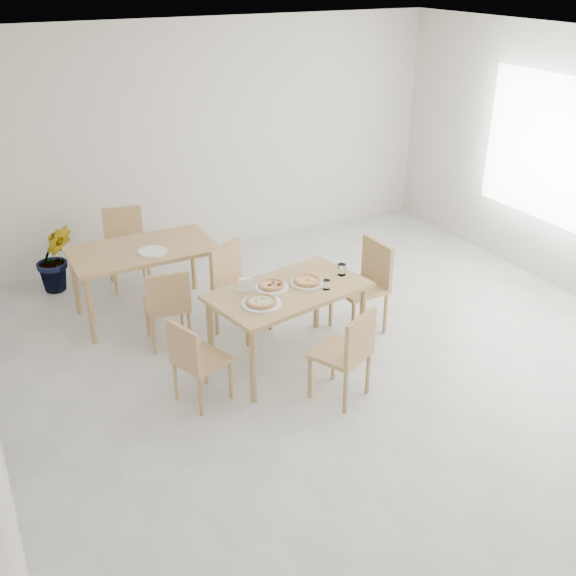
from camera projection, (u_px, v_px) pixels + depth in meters
name	position (u px, v px, depth m)	size (l,w,h in m)	color
main_table	(288.00, 298.00, 6.03)	(1.53, 1.05, 0.75)	tan
chair_south	(348.00, 350.00, 5.56)	(0.55, 0.55, 0.84)	tan
chair_north	(236.00, 283.00, 6.61)	(0.61, 0.61, 0.90)	tan
chair_west	(194.00, 357.00, 5.53)	(0.49, 0.49, 0.78)	tan
chair_east	(366.00, 280.00, 6.65)	(0.48, 0.48, 0.92)	tan
plate_margherita	(307.00, 283.00, 6.08)	(0.31, 0.31, 0.02)	white
plate_mushroom	(261.00, 304.00, 5.72)	(0.34, 0.34, 0.02)	white
plate_pepperoni	(272.00, 287.00, 6.00)	(0.30, 0.30, 0.02)	white
pizza_margherita	(307.00, 281.00, 6.07)	(0.32, 0.32, 0.03)	#DFB569
pizza_mushroom	(261.00, 301.00, 5.71)	(0.33, 0.33, 0.03)	#DFB569
pizza_pepperoni	(272.00, 285.00, 5.99)	(0.31, 0.31, 0.03)	#DFB569
tumbler_a	(342.00, 270.00, 6.23)	(0.08, 0.08, 0.11)	white
tumbler_b	(326.00, 285.00, 5.97)	(0.07, 0.07, 0.09)	white
napkin_holder	(246.00, 285.00, 5.91)	(0.13, 0.08, 0.13)	silver
fork_a	(298.00, 270.00, 6.35)	(0.01, 0.18, 0.01)	silver
fork_b	(236.00, 290.00, 5.96)	(0.02, 0.20, 0.01)	silver
second_table	(143.00, 256.00, 6.86)	(1.45, 0.84, 0.75)	tan
chair_back_s	(168.00, 303.00, 6.35)	(0.45, 0.45, 0.81)	tan
chair_back_n	(126.00, 242.00, 7.61)	(0.48, 0.48, 0.88)	tan
plate_empty	(153.00, 251.00, 6.72)	(0.29, 0.29, 0.02)	white
potted_plant	(55.00, 258.00, 7.50)	(0.43, 0.34, 0.78)	#1E6620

